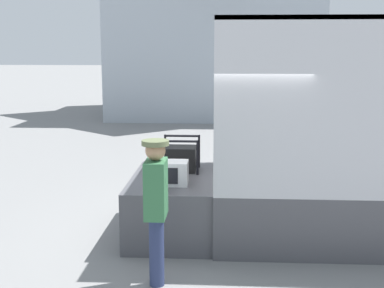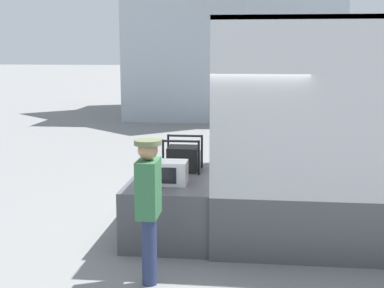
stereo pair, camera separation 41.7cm
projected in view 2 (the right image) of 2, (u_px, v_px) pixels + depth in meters
ground_plane at (215, 233)px, 8.26m from camera, size 160.00×160.00×0.00m
tailgate_deck at (174, 204)px, 8.26m from camera, size 1.27×2.15×0.88m
microwave at (171, 173)px, 7.70m from camera, size 0.46×0.38×0.34m
portable_generator at (184, 158)px, 8.54m from camera, size 0.59×0.55×0.54m
worker_person at (149, 197)px, 6.28m from camera, size 0.32×0.44×1.77m
house_backdrop at (235, 16)px, 22.77m from camera, size 8.74×7.47×8.17m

